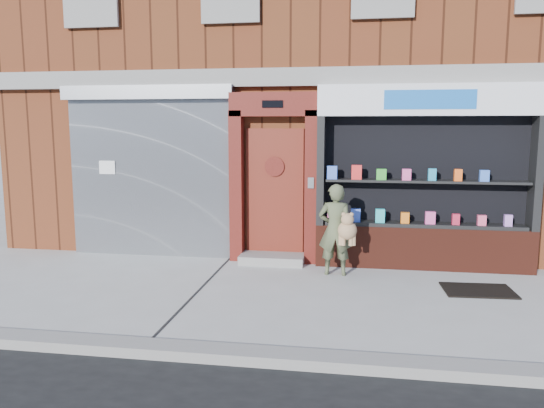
# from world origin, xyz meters

# --- Properties ---
(ground) EXTENTS (80.00, 80.00, 0.00)m
(ground) POSITION_xyz_m (0.00, 0.00, 0.00)
(ground) COLOR #9E9E99
(ground) RESTS_ON ground
(curb) EXTENTS (60.00, 0.30, 0.12)m
(curb) POSITION_xyz_m (0.00, -2.15, 0.06)
(curb) COLOR gray
(curb) RESTS_ON ground
(building) EXTENTS (12.00, 8.16, 8.00)m
(building) POSITION_xyz_m (-0.00, 5.99, 4.00)
(building) COLOR #5F2A15
(building) RESTS_ON ground
(shutter_bay) EXTENTS (3.10, 0.30, 3.04)m
(shutter_bay) POSITION_xyz_m (-3.00, 1.93, 1.72)
(shutter_bay) COLOR gray
(shutter_bay) RESTS_ON ground
(red_door_bay) EXTENTS (1.52, 0.58, 2.90)m
(red_door_bay) POSITION_xyz_m (-0.75, 1.86, 1.46)
(red_door_bay) COLOR #4C110D
(red_door_bay) RESTS_ON ground
(pharmacy_bay) EXTENTS (3.50, 0.41, 3.00)m
(pharmacy_bay) POSITION_xyz_m (1.74, 1.81, 1.37)
(pharmacy_bay) COLOR #521E13
(pharmacy_bay) RESTS_ON ground
(woman) EXTENTS (0.61, 0.47, 1.45)m
(woman) POSITION_xyz_m (0.36, 1.14, 0.73)
(woman) COLOR #4F5739
(woman) RESTS_ON ground
(doormat) EXTENTS (1.00, 0.73, 0.02)m
(doormat) POSITION_xyz_m (2.41, 0.61, 0.01)
(doormat) COLOR black
(doormat) RESTS_ON ground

